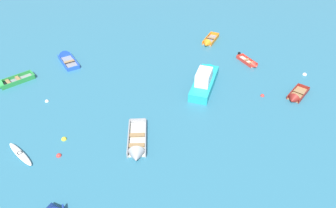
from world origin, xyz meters
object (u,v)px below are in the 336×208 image
at_px(rowboat_red_far_left, 251,63).
at_px(rowboat_orange_cluster_inner, 208,42).
at_px(rowboat_blue_outer_right, 66,57).
at_px(mooring_buoy_between_boats_left, 305,75).
at_px(mooring_buoy_midfield, 47,101).
at_px(rowboat_green_cluster_outer, 7,83).
at_px(mooring_buoy_central, 262,96).
at_px(mooring_buoy_far_field, 59,156).
at_px(rowboat_maroon_far_right, 295,97).
at_px(motor_launch_turquoise_back_row_right, 205,79).
at_px(kayak_white_midfield_left, 20,154).
at_px(mooring_buoy_between_boats_right, 64,139).
at_px(rowboat_grey_far_back, 137,148).

xyz_separation_m(rowboat_red_far_left, rowboat_orange_cluster_inner, (-4.65, 4.47, 0.04)).
height_order(rowboat_blue_outer_right, mooring_buoy_between_boats_left, rowboat_blue_outer_right).
bearing_deg(rowboat_blue_outer_right, mooring_buoy_midfield, -80.35).
distance_m(rowboat_orange_cluster_inner, rowboat_green_cluster_outer, 22.52).
xyz_separation_m(rowboat_orange_cluster_inner, mooring_buoy_central, (5.33, -10.23, -0.19)).
bearing_deg(mooring_buoy_between_boats_left, mooring_buoy_far_field, -145.48).
xyz_separation_m(rowboat_maroon_far_right, mooring_buoy_midfield, (-22.56, -3.35, -0.16)).
height_order(rowboat_red_far_left, rowboat_maroon_far_right, rowboat_maroon_far_right).
bearing_deg(mooring_buoy_midfield, motor_launch_turquoise_back_row_right, 17.99).
distance_m(kayak_white_midfield_left, rowboat_green_cluster_outer, 10.55).
bearing_deg(rowboat_maroon_far_right, mooring_buoy_between_boats_right, -157.37).
bearing_deg(mooring_buoy_central, rowboat_grey_far_back, -140.39).
distance_m(kayak_white_midfield_left, mooring_buoy_central, 21.24).
relative_size(kayak_white_midfield_left, mooring_buoy_central, 7.81).
bearing_deg(rowboat_grey_far_back, rowboat_maroon_far_right, 32.55).
bearing_deg(mooring_buoy_central, rowboat_green_cluster_outer, -176.81).
bearing_deg(rowboat_maroon_far_right, mooring_buoy_central, 178.49).
height_order(rowboat_blue_outer_right, mooring_buoy_far_field, rowboat_blue_outer_right).
height_order(rowboat_maroon_far_right, rowboat_grey_far_back, rowboat_grey_far_back).
distance_m(rowboat_red_far_left, kayak_white_midfield_left, 23.99).
bearing_deg(rowboat_orange_cluster_inner, kayak_white_midfield_left, -123.33).
xyz_separation_m(rowboat_maroon_far_right, rowboat_green_cluster_outer, (-27.54, -1.30, 0.04)).
height_order(rowboat_red_far_left, mooring_buoy_midfield, rowboat_red_far_left).
relative_size(rowboat_green_cluster_outer, mooring_buoy_between_boats_left, 8.26).
bearing_deg(rowboat_maroon_far_right, rowboat_grey_far_back, -147.45).
distance_m(rowboat_grey_far_back, motor_launch_turquoise_back_row_right, 10.78).
bearing_deg(mooring_buoy_midfield, rowboat_green_cluster_outer, 157.60).
distance_m(rowboat_red_far_left, mooring_buoy_far_field, 21.70).
distance_m(rowboat_blue_outer_right, mooring_buoy_midfield, 7.97).
relative_size(rowboat_red_far_left, rowboat_green_cluster_outer, 0.80).
bearing_deg(kayak_white_midfield_left, mooring_buoy_midfield, 98.23).
bearing_deg(motor_launch_turquoise_back_row_right, mooring_buoy_far_field, -133.60).
bearing_deg(rowboat_green_cluster_outer, rowboat_maroon_far_right, 2.70).
bearing_deg(rowboat_red_far_left, mooring_buoy_central, -83.29).
bearing_deg(mooring_buoy_midfield, rowboat_maroon_far_right, 8.45).
relative_size(kayak_white_midfield_left, rowboat_grey_far_back, 0.63).
relative_size(kayak_white_midfield_left, mooring_buoy_far_field, 7.62).
height_order(rowboat_maroon_far_right, kayak_white_midfield_left, rowboat_maroon_far_right).
bearing_deg(rowboat_blue_outer_right, rowboat_grey_far_back, -50.05).
bearing_deg(mooring_buoy_central, mooring_buoy_far_field, -148.38).
distance_m(mooring_buoy_central, mooring_buoy_between_boats_right, 18.04).
distance_m(rowboat_blue_outer_right, kayak_white_midfield_left, 14.69).
xyz_separation_m(rowboat_blue_outer_right, mooring_buoy_central, (20.99, -4.43, -0.18)).
relative_size(rowboat_grey_far_back, mooring_buoy_far_field, 12.02).
height_order(rowboat_grey_far_back, motor_launch_turquoise_back_row_right, motor_launch_turquoise_back_row_right).
height_order(rowboat_red_far_left, mooring_buoy_central, rowboat_red_far_left).
xyz_separation_m(kayak_white_midfield_left, mooring_buoy_between_boats_right, (2.54, 2.07, -0.15)).
height_order(kayak_white_midfield_left, rowboat_grey_far_back, rowboat_grey_far_back).
distance_m(rowboat_blue_outer_right, mooring_buoy_far_field, 15.09).
bearing_deg(rowboat_maroon_far_right, kayak_white_midfield_left, -155.13).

